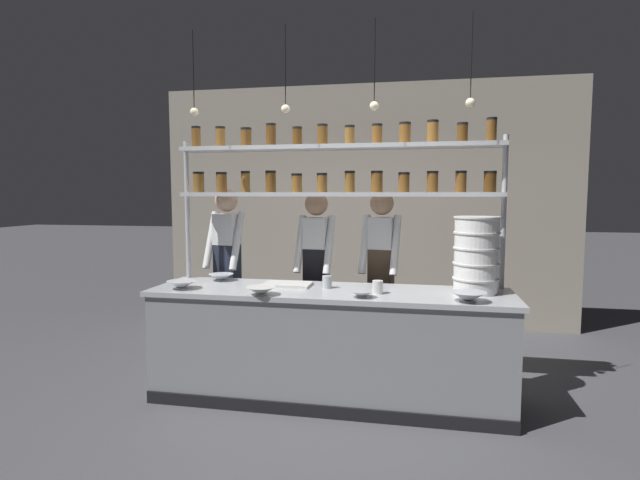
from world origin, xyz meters
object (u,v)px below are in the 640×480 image
prep_bowl_near_right (362,294)px  serving_cup_by_board (327,282)px  chef_right (381,269)px  cutting_board (287,284)px  chef_left (227,264)px  prep_bowl_far_left (468,297)px  container_stack (476,255)px  prep_bowl_center_front (182,285)px  prep_bowl_near_left (261,291)px  chef_center (316,268)px  prep_bowl_center_back (221,277)px  spice_shelf_unit (336,175)px  serving_cup_front (378,287)px

prep_bowl_near_right → serving_cup_by_board: 0.46m
chef_right → cutting_board: chef_right is taller
chef_left → cutting_board: bearing=-25.4°
prep_bowl_far_left → chef_right: bearing=127.2°
container_stack → prep_bowl_center_front: 2.39m
container_stack → prep_bowl_far_left: (-0.09, -0.35, -0.27)m
prep_bowl_center_front → prep_bowl_far_left: bearing=-1.4°
prep_bowl_far_left → serving_cup_by_board: bearing=163.7°
prep_bowl_near_left → serving_cup_by_board: bearing=40.0°
chef_center → prep_bowl_near_right: bearing=-52.7°
cutting_board → prep_bowl_center_front: prep_bowl_center_front is taller
container_stack → prep_bowl_center_back: bearing=176.5°
chef_right → prep_bowl_center_front: 1.80m
spice_shelf_unit → cutting_board: size_ratio=7.06×
chef_left → chef_center: size_ratio=1.02×
prep_bowl_near_left → serving_cup_by_board: (0.45, 0.38, 0.02)m
spice_shelf_unit → prep_bowl_near_right: (0.29, -0.58, -0.92)m
spice_shelf_unit → prep_bowl_center_back: spice_shelf_unit is taller
spice_shelf_unit → chef_right: bearing=42.3°
chef_center → prep_bowl_near_left: 0.99m
cutting_board → spice_shelf_unit: bearing=29.9°
container_stack → prep_bowl_center_front: (-2.36, -0.30, -0.27)m
prep_bowl_near_left → serving_cup_front: serving_cup_front is taller
chef_left → prep_bowl_far_left: (2.19, -0.86, -0.06)m
prep_bowl_far_left → prep_bowl_center_back: bearing=166.9°
chef_center → serving_cup_front: size_ratio=16.52×
serving_cup_front → serving_cup_by_board: same height
chef_center → serving_cup_by_board: bearing=-63.6°
chef_right → prep_bowl_near_left: bearing=-122.4°
spice_shelf_unit → chef_center: (-0.24, 0.32, -0.87)m
spice_shelf_unit → cutting_board: (-0.38, -0.22, -0.93)m
spice_shelf_unit → serving_cup_front: spice_shelf_unit is taller
chef_center → chef_right: size_ratio=0.99×
chef_right → serving_cup_front: bearing=-79.0°
prep_bowl_near_left → serving_cup_by_board: size_ratio=2.27×
chef_right → prep_bowl_far_left: bearing=-44.0°
cutting_board → serving_cup_by_board: size_ratio=3.88×
spice_shelf_unit → prep_bowl_center_front: 1.60m
spice_shelf_unit → chef_center: 0.96m
container_stack → serving_cup_front: container_stack is taller
chef_center → container_stack: 1.52m
chef_left → prep_bowl_near_left: 1.12m
chef_center → serving_cup_by_board: (0.21, -0.58, -0.02)m
cutting_board → serving_cup_front: bearing=-13.7°
prep_bowl_far_left → serving_cup_front: (-0.67, 0.17, 0.02)m
prep_bowl_far_left → serving_cup_by_board: serving_cup_by_board is taller
prep_bowl_center_back → prep_bowl_near_right: size_ratio=1.23×
container_stack → serving_cup_by_board: container_stack is taller
container_stack → cutting_board: bearing=179.7°
chef_center → prep_bowl_near_right: size_ratio=9.48×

